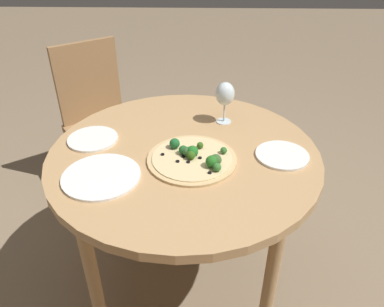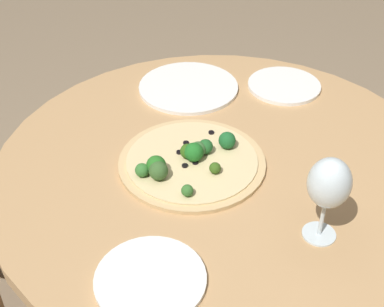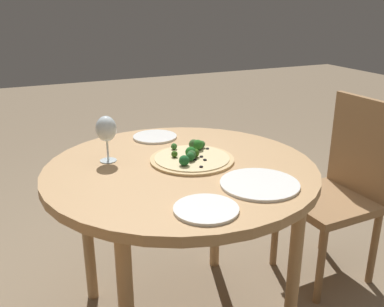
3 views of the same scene
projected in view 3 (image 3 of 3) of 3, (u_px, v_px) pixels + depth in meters
dining_table at (181, 183)px, 1.67m from camera, size 1.05×1.05×0.74m
chair_2 at (340, 186)px, 2.10m from camera, size 0.42×0.42×0.91m
pizza at (192, 157)px, 1.70m from camera, size 0.34×0.34×0.06m
wine_glass at (106, 130)px, 1.65m from camera, size 0.08×0.08×0.18m
plate_near at (260, 184)px, 1.47m from camera, size 0.28×0.28×0.01m
plate_far at (206, 209)px, 1.30m from camera, size 0.20×0.20×0.01m
plate_side at (155, 137)px, 1.98m from camera, size 0.20×0.20×0.01m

